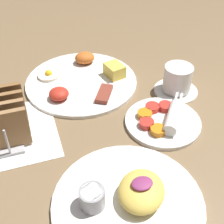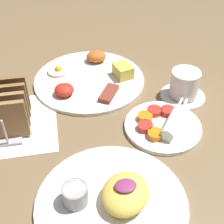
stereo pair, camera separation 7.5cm
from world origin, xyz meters
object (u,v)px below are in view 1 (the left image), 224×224
(plate_condiments, at_px, (163,120))
(coffee_cup, at_px, (177,80))
(toast_rack, at_px, (4,118))
(plate_breakfast, at_px, (82,80))
(plate_foreground, at_px, (129,199))

(plate_condiments, relative_size, coffee_cup, 1.54)
(toast_rack, bearing_deg, plate_breakfast, 35.26)
(plate_foreground, bearing_deg, coffee_cup, 49.65)
(plate_condiments, xyz_separation_m, plate_foreground, (-0.16, -0.18, 0.00))
(plate_breakfast, height_order, toast_rack, toast_rack)
(toast_rack, height_order, coffee_cup, toast_rack)
(plate_breakfast, relative_size, plate_foreground, 1.10)
(plate_condiments, height_order, coffee_cup, coffee_cup)
(coffee_cup, bearing_deg, plate_condiments, -129.69)
(plate_breakfast, bearing_deg, coffee_cup, -27.29)
(plate_foreground, distance_m, coffee_cup, 0.39)
(toast_rack, relative_size, coffee_cup, 1.23)
(plate_condiments, bearing_deg, plate_breakfast, 121.93)
(plate_breakfast, relative_size, toast_rack, 2.13)
(plate_condiments, xyz_separation_m, coffee_cup, (0.09, 0.11, 0.02))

